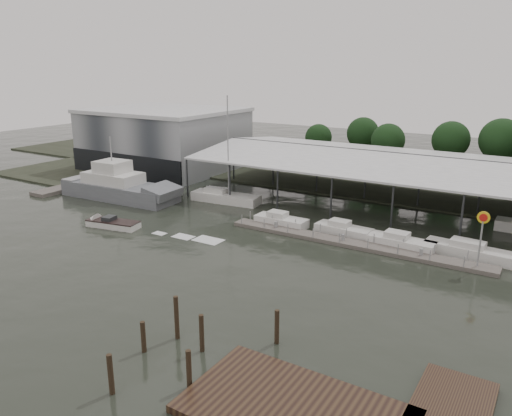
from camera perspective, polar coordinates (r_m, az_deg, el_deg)
The scene contains 16 objects.
ground at distance 51.64m, azimuth -9.09°, elevation -4.47°, with size 200.00×200.00×0.00m, color #252A22.
land_strip_far at distance 86.42m, azimuth 9.36°, elevation 4.01°, with size 140.00×30.00×0.30m.
land_strip_west at distance 99.50m, azimuth -15.38°, elevation 5.24°, with size 20.00×40.00×0.30m.
storage_warehouse at distance 90.27m, azimuth -10.39°, elevation 7.82°, with size 24.50×20.50×10.50m.
covered_boat_shed at distance 67.03m, azimuth 18.40°, elevation 5.14°, with size 58.24×24.00×6.96m.
trawler_dock at distance 81.80m, azimuth -18.73°, elevation 2.77°, with size 3.00×18.00×0.50m.
floating_dock at distance 52.41m, azimuth 10.89°, elevation -4.02°, with size 28.00×2.00×1.40m.
shell_fuel_sign at distance 48.59m, azimuth 24.42°, elevation -2.20°, with size 1.10×0.18×5.55m.
grey_trawler at distance 71.42m, azimuth -15.27°, elevation 2.30°, with size 18.02×6.20×8.84m.
white_sailboat at distance 67.45m, azimuth -3.60°, elevation 1.24°, with size 9.79×3.57×14.35m.
speedboat_underway at distance 59.68m, azimuth -16.46°, elevation -1.69°, with size 17.83×5.14×2.00m.
moored_cruiser_0 at distance 57.53m, azimuth 2.85°, elevation -1.46°, with size 6.19×2.23×1.70m.
moored_cruiser_1 at distance 55.16m, azimuth 9.92°, elevation -2.48°, with size 6.32×2.59×1.70m.
moored_cruiser_2 at distance 52.73m, azimuth 16.21°, elevation -3.78°, with size 6.80×2.54×1.70m.
moored_cruiser_3 at distance 52.54m, azimuth 23.44°, elevation -4.59°, with size 9.12×2.95×1.70m.
mooring_pilings at distance 32.91m, azimuth -8.08°, elevation -15.23°, with size 7.15×9.89×3.73m.
Camera 1 is at (32.07, -36.21, 18.08)m, focal length 35.00 mm.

